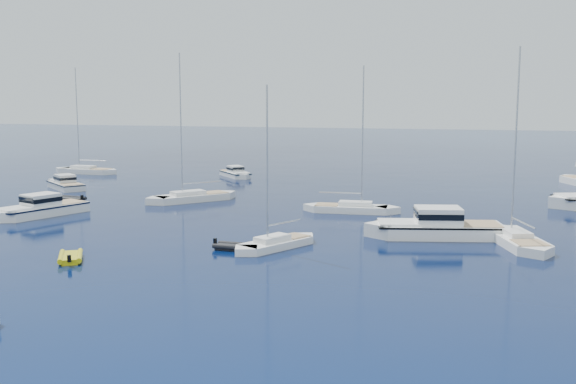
% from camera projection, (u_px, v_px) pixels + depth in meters
% --- Properties ---
extents(ground, '(400.00, 400.00, 0.00)m').
position_uv_depth(ground, '(215.00, 291.00, 38.14)').
color(ground, '#081F51').
rests_on(ground, ground).
extents(motor_cruiser_left, '(6.45, 10.40, 2.62)m').
position_uv_depth(motor_cruiser_left, '(40.00, 216.00, 62.08)').
color(motor_cruiser_left, white).
rests_on(motor_cruiser_left, ground).
extents(motor_cruiser_centre, '(12.07, 5.98, 3.04)m').
position_uv_depth(motor_cruiser_centre, '(435.00, 237.00, 52.72)').
color(motor_cruiser_centre, white).
rests_on(motor_cruiser_centre, ground).
extents(motor_cruiser_far_l, '(8.12, 7.25, 2.20)m').
position_uv_depth(motor_cruiser_far_l, '(65.00, 189.00, 80.62)').
color(motor_cruiser_far_l, silver).
rests_on(motor_cruiser_far_l, ground).
extents(motor_cruiser_horizon, '(6.75, 7.11, 1.97)m').
position_uv_depth(motor_cruiser_horizon, '(236.00, 177.00, 92.23)').
color(motor_cruiser_horizon, white).
rests_on(motor_cruiser_horizon, ground).
extents(sailboat_fore, '(5.86, 8.34, 12.22)m').
position_uv_depth(sailboat_fore, '(276.00, 248.00, 48.98)').
color(sailboat_fore, white).
rests_on(sailboat_fore, ground).
extents(sailboat_mid_r, '(5.71, 10.63, 15.15)m').
position_uv_depth(sailboat_mid_r, '(516.00, 245.00, 49.98)').
color(sailboat_mid_r, white).
rests_on(sailboat_mid_r, ground).
extents(sailboat_mid_l, '(9.33, 9.99, 15.96)m').
position_uv_depth(sailboat_mid_l, '(192.00, 201.00, 70.94)').
color(sailboat_mid_l, silver).
rests_on(sailboat_mid_l, ground).
extents(sailboat_centre, '(9.89, 3.11, 14.34)m').
position_uv_depth(sailboat_centre, '(351.00, 212.00, 64.13)').
color(sailboat_centre, white).
rests_on(sailboat_centre, ground).
extents(sailboat_far_l, '(10.76, 3.27, 15.63)m').
position_uv_depth(sailboat_far_l, '(86.00, 173.00, 96.70)').
color(sailboat_far_l, white).
rests_on(sailboat_far_l, ground).
extents(tender_yellow, '(3.26, 3.76, 0.95)m').
position_uv_depth(tender_yellow, '(71.00, 260.00, 45.19)').
color(tender_yellow, '#CFC60C').
rests_on(tender_yellow, ground).
extents(tender_grey_near, '(2.88, 1.77, 0.95)m').
position_uv_depth(tender_grey_near, '(233.00, 250.00, 48.37)').
color(tender_grey_near, black).
rests_on(tender_grey_near, ground).
extents(tender_grey_far, '(4.15, 2.70, 0.95)m').
position_uv_depth(tender_grey_far, '(68.00, 201.00, 71.06)').
color(tender_grey_far, black).
rests_on(tender_grey_far, ground).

